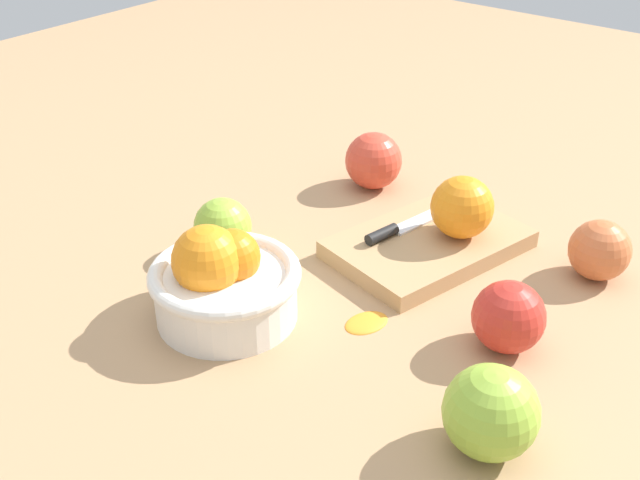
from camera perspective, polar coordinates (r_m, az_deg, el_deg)
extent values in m
plane|color=tan|center=(0.90, 4.39, -3.54)|extent=(2.40, 2.40, 0.00)
cylinder|color=white|center=(0.84, -6.82, -4.00)|extent=(0.15, 0.15, 0.05)
torus|color=white|center=(0.83, -6.94, -2.44)|extent=(0.16, 0.16, 0.02)
sphere|color=orange|center=(0.83, -6.39, -1.24)|extent=(0.06, 0.06, 0.06)
sphere|color=orange|center=(0.82, -8.18, -1.48)|extent=(0.08, 0.08, 0.08)
cube|color=tan|center=(0.97, 7.77, -0.25)|extent=(0.26, 0.20, 0.02)
sphere|color=orange|center=(0.95, 10.28, 2.36)|extent=(0.08, 0.08, 0.08)
cube|color=silver|center=(1.00, 7.69, 1.60)|extent=(0.11, 0.04, 0.00)
cylinder|color=black|center=(0.95, 4.51, 0.42)|extent=(0.05, 0.02, 0.01)
sphere|color=#D6422D|center=(1.10, 3.91, 5.77)|extent=(0.08, 0.08, 0.08)
sphere|color=red|center=(0.81, 13.53, -5.45)|extent=(0.07, 0.07, 0.07)
sphere|color=#8EB738|center=(0.69, 12.30, -12.12)|extent=(0.08, 0.08, 0.08)
sphere|color=#CC6638|center=(0.95, 19.65, -0.70)|extent=(0.07, 0.07, 0.07)
sphere|color=#8EB738|center=(0.95, -7.08, 0.98)|extent=(0.07, 0.07, 0.07)
ellipsoid|color=orange|center=(0.84, 3.39, -5.83)|extent=(0.06, 0.05, 0.01)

